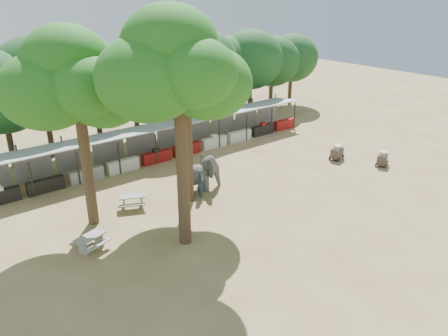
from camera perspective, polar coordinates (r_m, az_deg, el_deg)
ground at (r=25.78m, az=8.74°, el=-6.93°), size 100.00×100.00×0.00m
vendor_stalls at (r=35.25m, az=-7.69°, el=3.47°), size 28.00×2.99×2.80m
yard_tree_left at (r=23.85m, az=-19.27°, el=10.75°), size 7.10×6.90×11.02m
yard_tree_center at (r=20.49m, az=-6.55°, el=12.96°), size 7.10×6.90×12.04m
yard_tree_back at (r=25.52m, az=-5.58°, el=13.35°), size 7.10×6.90×11.36m
backdrop_trees at (r=38.55m, az=-12.09°, el=11.50°), size 46.46×5.95×8.33m
elephant at (r=29.01m, az=-3.11°, el=-0.72°), size 3.04×2.26×2.26m
handler at (r=28.05m, az=-3.11°, el=-2.02°), size 0.55×0.74×1.86m
picnic_table_near at (r=23.76m, az=-17.04°, el=-9.05°), size 1.95×1.84×0.79m
picnic_table_far at (r=27.41m, az=-11.86°, el=-4.05°), size 2.07×1.99×0.80m
cart_front at (r=35.19m, az=19.98°, el=1.17°), size 1.37×1.17×1.14m
cart_back at (r=35.41m, az=14.55°, el=1.99°), size 1.36×1.06×1.17m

